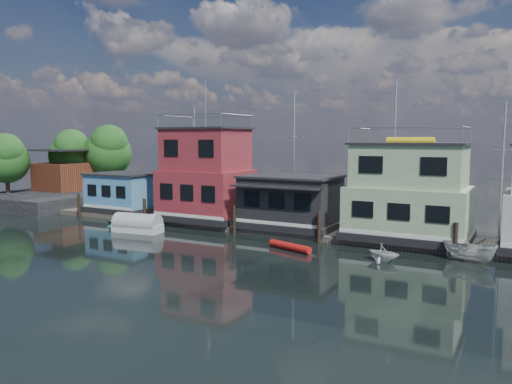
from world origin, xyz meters
The scene contains 14 objects.
ground centered at (0.00, 0.00, 0.00)m, with size 160.00×160.00×0.00m, color black.
dock centered at (0.00, 12.00, 0.20)m, with size 48.00×5.00×0.40m, color #595147.
houseboat_blue centered at (-18.00, 12.00, 2.21)m, with size 6.40×4.90×3.66m.
houseboat_red centered at (-8.50, 12.00, 4.10)m, with size 7.40×5.90×11.86m.
houseboat_dark centered at (-0.50, 11.98, 2.42)m, with size 7.40×6.10×4.06m.
houseboat_green centered at (8.50, 12.00, 3.55)m, with size 8.40×5.90×7.03m.
pilings centered at (-0.33, 9.20, 1.10)m, with size 42.28×0.28×2.20m.
background_masts centered at (4.76, 18.00, 5.55)m, with size 36.40×0.16×12.00m.
shore centered at (-30.67, 15.86, 3.60)m, with size 12.40×15.72×8.24m.
motorboat centered at (12.89, 8.52, 0.65)m, with size 1.27×3.37×1.30m, color silver.
tarp_runabout centered at (-10.98, 6.06, 0.60)m, with size 4.10×2.05×1.60m.
dinghy_white centered at (8.32, 6.16, 0.54)m, with size 1.78×2.07×1.09m, color silver.
red_kayak centered at (2.20, 6.10, 0.25)m, with size 0.50×0.50×3.43m, color red.
dinghy_teal centered at (-12.58, 7.30, 0.45)m, with size 3.07×4.30×0.89m, color teal.
Camera 1 is at (15.83, -23.23, 7.38)m, focal length 35.00 mm.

